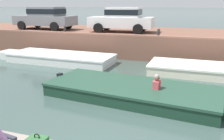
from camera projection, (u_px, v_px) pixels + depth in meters
name	position (u px, v px, depth m)	size (l,w,h in m)	color
ground_plane	(135.00, 93.00, 9.05)	(400.00, 400.00, 0.00)	#384C47
far_quay_wall	(164.00, 42.00, 16.32)	(60.00, 6.00, 1.37)	brown
far_wall_coping	(158.00, 36.00, 13.49)	(60.00, 0.24, 0.08)	#925F4C
boat_moored_west_white	(57.00, 58.00, 13.69)	(6.97, 2.27, 0.50)	white
boat_moored_central_cream	(217.00, 71.00, 11.05)	(6.48, 2.19, 0.46)	silver
motorboat_passing	(139.00, 92.00, 8.42)	(7.11, 2.92, 0.94)	#193828
car_leftmost_grey	(46.00, 17.00, 17.33)	(4.31, 2.07, 1.54)	slate
car_left_inner_white	(122.00, 19.00, 15.64)	(4.05, 2.02, 1.54)	white
mooring_bollard_west	(65.00, 29.00, 15.32)	(0.15, 0.15, 0.44)	#2D2B28
mooring_bollard_mid	(159.00, 32.00, 13.56)	(0.15, 0.15, 0.44)	#2D2B28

